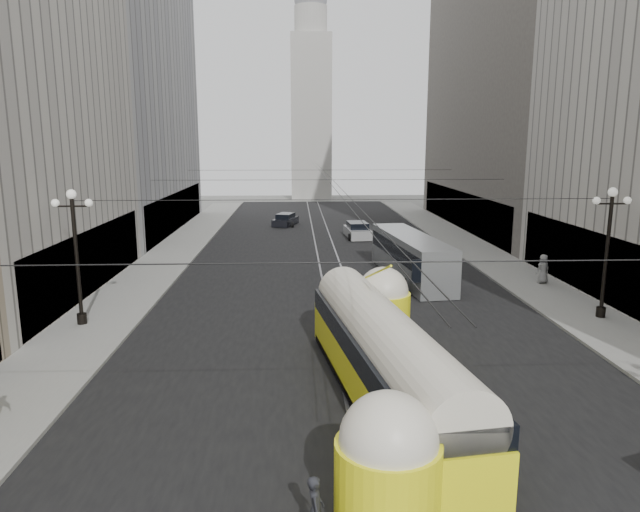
{
  "coord_description": "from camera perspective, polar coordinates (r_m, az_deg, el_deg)",
  "views": [
    {
      "loc": [
        -2.4,
        -8.38,
        8.65
      ],
      "look_at": [
        -1.44,
        14.01,
        4.14
      ],
      "focal_mm": 32.0,
      "sensor_mm": 36.0,
      "label": 1
    }
  ],
  "objects": [
    {
      "name": "road",
      "position": [
        41.86,
        0.9,
        -0.55
      ],
      "size": [
        20.0,
        85.0,
        0.02
      ],
      "primitive_type": "cube",
      "color": "black",
      "rests_on": "ground"
    },
    {
      "name": "lamppost_left_mid",
      "position": [
        28.71,
        -23.21,
        0.62
      ],
      "size": [
        1.86,
        0.44,
        6.37
      ],
      "color": "black",
      "rests_on": "sidewalk_left"
    },
    {
      "name": "streetcar",
      "position": [
        19.29,
        6.47,
        -10.05
      ],
      "size": [
        4.21,
        15.14,
        3.33
      ],
      "color": "#FFFB16",
      "rests_on": "ground"
    },
    {
      "name": "sedan_white_far",
      "position": [
        52.11,
        3.76,
        2.54
      ],
      "size": [
        2.22,
        4.73,
        1.45
      ],
      "color": "#BABABA",
      "rests_on": "ground"
    },
    {
      "name": "pedestrian_crossing_a",
      "position": [
        13.55,
        -0.45,
        -24.05
      ],
      "size": [
        0.38,
        0.58,
        1.59
      ],
      "primitive_type": "imported",
      "rotation": [
        0.0,
        0.0,
        1.57
      ],
      "color": "black",
      "rests_on": "ground"
    },
    {
      "name": "city_bus",
      "position": [
        36.82,
        9.05,
        0.09
      ],
      "size": [
        3.49,
        11.22,
        2.8
      ],
      "color": "#A0A3A5",
      "rests_on": "ground"
    },
    {
      "name": "building_right_far",
      "position": [
        61.15,
        20.08,
        17.92
      ],
      "size": [
        12.6,
        32.6,
        32.6
      ],
      "color": "#514C47",
      "rests_on": "ground"
    },
    {
      "name": "pedestrian_sidewalk_right",
      "position": [
        37.22,
        21.42,
        -1.21
      ],
      "size": [
        0.99,
        0.76,
        1.78
      ],
      "primitive_type": "imported",
      "rotation": [
        0.0,
        0.0,
        3.42
      ],
      "color": "gray",
      "rests_on": "sidewalk_right"
    },
    {
      "name": "distant_tower",
      "position": [
        88.64,
        -0.91,
        15.47
      ],
      "size": [
        6.0,
        6.0,
        31.36
      ],
      "color": "#B2AFA8",
      "rests_on": "ground"
    },
    {
      "name": "sedan_dark_far",
      "position": [
        59.82,
        -3.47,
        3.61
      ],
      "size": [
        2.83,
        4.39,
        1.29
      ],
      "color": "black",
      "rests_on": "ground"
    },
    {
      "name": "catenary",
      "position": [
        40.05,
        1.18,
        7.42
      ],
      "size": [
        25.0,
        72.0,
        0.23
      ],
      "color": "black",
      "rests_on": "ground"
    },
    {
      "name": "sidewalk_right",
      "position": [
        47.44,
        15.28,
        0.56
      ],
      "size": [
        4.0,
        72.0,
        0.15
      ],
      "primitive_type": "cube",
      "color": "gray",
      "rests_on": "ground"
    },
    {
      "name": "lamppost_right_mid",
      "position": [
        30.74,
        26.81,
        0.97
      ],
      "size": [
        1.86,
        0.44,
        6.37
      ],
      "color": "black",
      "rests_on": "sidewalk_right"
    },
    {
      "name": "rail_right",
      "position": [
        41.91,
        1.92,
        -0.54
      ],
      "size": [
        0.12,
        85.0,
        0.04
      ],
      "primitive_type": "cube",
      "color": "gray",
      "rests_on": "ground"
    },
    {
      "name": "sidewalk_left",
      "position": [
        46.21,
        -14.39,
        0.33
      ],
      "size": [
        4.0,
        72.0,
        0.15
      ],
      "primitive_type": "cube",
      "color": "gray",
      "rests_on": "ground"
    },
    {
      "name": "rail_left",
      "position": [
        41.82,
        -0.13,
        -0.55
      ],
      "size": [
        0.12,
        85.0,
        0.04
      ],
      "primitive_type": "cube",
      "color": "gray",
      "rests_on": "ground"
    },
    {
      "name": "building_left_far",
      "position": [
        59.34,
        -20.52,
        16.16
      ],
      "size": [
        12.6,
        28.6,
        28.6
      ],
      "color": "#999999",
      "rests_on": "ground"
    }
  ]
}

